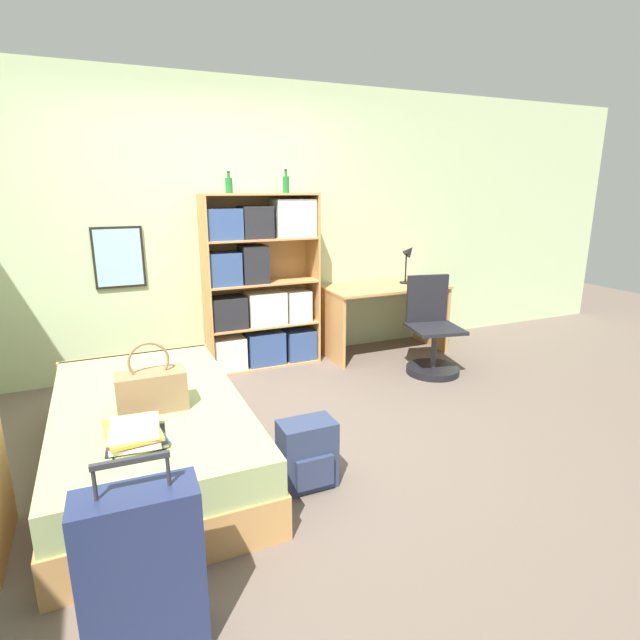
# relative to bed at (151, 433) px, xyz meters

# --- Properties ---
(ground_plane) EXTENTS (14.00, 14.00, 0.00)m
(ground_plane) POSITION_rel_bed_xyz_m (0.72, -0.02, -0.21)
(ground_plane) COLOR #66564C
(wall_back) EXTENTS (10.00, 0.09, 2.60)m
(wall_back) POSITION_rel_bed_xyz_m (0.71, 1.66, 1.09)
(wall_back) COLOR beige
(wall_back) RESTS_ON ground_plane
(bed) EXTENTS (1.08, 1.96, 0.43)m
(bed) POSITION_rel_bed_xyz_m (0.00, 0.00, 0.00)
(bed) COLOR tan
(bed) RESTS_ON ground_plane
(handbag) EXTENTS (0.38, 0.18, 0.41)m
(handbag) POSITION_rel_bed_xyz_m (0.02, -0.15, 0.34)
(handbag) COLOR #93704C
(handbag) RESTS_ON bed
(book_stack_on_bed) EXTENTS (0.30, 0.36, 0.08)m
(book_stack_on_bed) POSITION_rel_bed_xyz_m (-0.10, -0.52, 0.26)
(book_stack_on_bed) COLOR #232328
(book_stack_on_bed) RESTS_ON bed
(suitcase) EXTENTS (0.43, 0.20, 0.79)m
(suitcase) POSITION_rel_bed_xyz_m (-0.15, -1.33, 0.12)
(suitcase) COLOR navy
(suitcase) RESTS_ON ground_plane
(bookcase) EXTENTS (1.05, 0.33, 1.61)m
(bookcase) POSITION_rel_bed_xyz_m (1.15, 1.44, 0.55)
(bookcase) COLOR tan
(bookcase) RESTS_ON ground_plane
(bottle_green) EXTENTS (0.06, 0.06, 0.19)m
(bottle_green) POSITION_rel_bed_xyz_m (0.92, 1.49, 1.47)
(bottle_green) COLOR #1E6B2D
(bottle_green) RESTS_ON bookcase
(bottle_brown) EXTENTS (0.06, 0.06, 0.21)m
(bottle_brown) POSITION_rel_bed_xyz_m (1.42, 1.42, 1.48)
(bottle_brown) COLOR #1E6B2D
(bottle_brown) RESTS_ON bookcase
(desk) EXTENTS (1.22, 0.62, 0.70)m
(desk) POSITION_rel_bed_xyz_m (2.42, 1.30, 0.28)
(desk) COLOR tan
(desk) RESTS_ON ground_plane
(desk_lamp) EXTENTS (0.16, 0.12, 0.40)m
(desk_lamp) POSITION_rel_bed_xyz_m (2.71, 1.33, 0.76)
(desk_lamp) COLOR black
(desk_lamp) RESTS_ON desk
(desk_chair) EXTENTS (0.52, 0.52, 0.88)m
(desk_chair) POSITION_rel_bed_xyz_m (2.54, 0.64, 0.06)
(desk_chair) COLOR black
(desk_chair) RESTS_ON ground_plane
(backpack) EXTENTS (0.31, 0.23, 0.39)m
(backpack) POSITION_rel_bed_xyz_m (0.79, -0.59, -0.02)
(backpack) COLOR #2D3856
(backpack) RESTS_ON ground_plane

